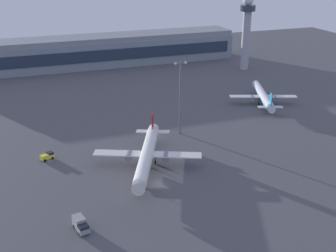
{
  "coord_description": "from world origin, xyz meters",
  "views": [
    {
      "loc": [
        -35.32,
        -103.66,
        61.13
      ],
      "look_at": [
        14.01,
        30.69,
        4.0
      ],
      "focal_mm": 47.61,
      "sensor_mm": 36.0,
      "label": 1
    }
  ],
  "objects_px": {
    "airplane_terminal_side": "(147,154)",
    "apron_light_central": "(180,93)",
    "baggage_tractor": "(47,156)",
    "airplane_far_stand": "(263,96)",
    "catering_truck": "(81,224)",
    "control_tower": "(247,27)"
  },
  "relations": [
    {
      "from": "airplane_terminal_side",
      "to": "apron_light_central",
      "type": "relative_size",
      "value": 1.51
    },
    {
      "from": "airplane_terminal_side",
      "to": "baggage_tractor",
      "type": "height_order",
      "value": "airplane_terminal_side"
    },
    {
      "from": "airplane_far_stand",
      "to": "apron_light_central",
      "type": "distance_m",
      "value": 49.76
    },
    {
      "from": "catering_truck",
      "to": "airplane_terminal_side",
      "type": "bearing_deg",
      "value": -144.72
    },
    {
      "from": "catering_truck",
      "to": "baggage_tractor",
      "type": "relative_size",
      "value": 1.31
    },
    {
      "from": "airplane_far_stand",
      "to": "catering_truck",
      "type": "xyz_separation_m",
      "value": [
        -88.09,
        -64.66,
        -1.92
      ]
    },
    {
      "from": "airplane_far_stand",
      "to": "apron_light_central",
      "type": "relative_size",
      "value": 1.33
    },
    {
      "from": "airplane_far_stand",
      "to": "catering_truck",
      "type": "height_order",
      "value": "airplane_far_stand"
    },
    {
      "from": "airplane_far_stand",
      "to": "baggage_tractor",
      "type": "bearing_deg",
      "value": -145.01
    },
    {
      "from": "airplane_far_stand",
      "to": "catering_truck",
      "type": "relative_size",
      "value": 5.8
    },
    {
      "from": "airplane_terminal_side",
      "to": "airplane_far_stand",
      "type": "height_order",
      "value": "airplane_terminal_side"
    },
    {
      "from": "airplane_terminal_side",
      "to": "apron_light_central",
      "type": "xyz_separation_m",
      "value": [
        18.74,
        20.74,
        10.85
      ]
    },
    {
      "from": "airplane_terminal_side",
      "to": "baggage_tractor",
      "type": "relative_size",
      "value": 8.63
    },
    {
      "from": "control_tower",
      "to": "airplane_terminal_side",
      "type": "height_order",
      "value": "control_tower"
    },
    {
      "from": "catering_truck",
      "to": "apron_light_central",
      "type": "height_order",
      "value": "apron_light_central"
    },
    {
      "from": "control_tower",
      "to": "catering_truck",
      "type": "bearing_deg",
      "value": -132.6
    },
    {
      "from": "airplane_terminal_side",
      "to": "baggage_tractor",
      "type": "xyz_separation_m",
      "value": [
        -27.72,
        15.38,
        -2.87
      ]
    },
    {
      "from": "catering_truck",
      "to": "baggage_tractor",
      "type": "xyz_separation_m",
      "value": [
        -3.25,
        41.06,
        -0.4
      ]
    },
    {
      "from": "baggage_tractor",
      "to": "apron_light_central",
      "type": "bearing_deg",
      "value": 72.13
    },
    {
      "from": "airplane_far_stand",
      "to": "control_tower",
      "type": "bearing_deg",
      "value": 88.94
    },
    {
      "from": "baggage_tractor",
      "to": "apron_light_central",
      "type": "xyz_separation_m",
      "value": [
        46.47,
        5.36,
        13.73
      ]
    },
    {
      "from": "catering_truck",
      "to": "control_tower",
      "type": "bearing_deg",
      "value": -143.69
    }
  ]
}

